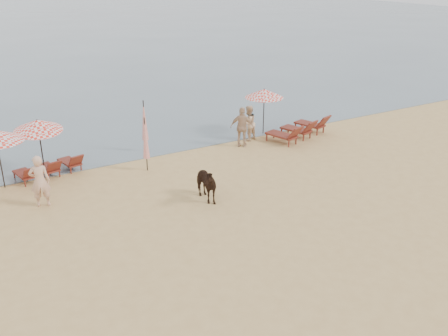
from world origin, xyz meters
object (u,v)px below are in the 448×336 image
object	(u,v)px
lounger_cluster_left	(50,167)
lounger_cluster_right	(300,129)
beachgoer_right_a	(248,123)
beachgoer_right_b	(242,127)
umbrella_closed_left	(144,121)
umbrella_open_left_b	(38,125)
umbrella_closed_right	(145,138)
beachgoer_left	(40,181)
cow	(204,183)
umbrella_open_right	(264,93)

from	to	relation	value
lounger_cluster_left	lounger_cluster_right	size ratio (longest dim) A/B	0.79
lounger_cluster_right	beachgoer_right_a	xyz separation A→B (m)	(-2.43, 0.98, 0.40)
lounger_cluster_left	beachgoer_right_a	world-z (taller)	beachgoer_right_a
beachgoer_right_b	beachgoer_right_a	bearing A→B (deg)	-100.54
umbrella_closed_left	beachgoer_right_a	bearing A→B (deg)	-10.98
umbrella_open_left_b	umbrella_closed_right	bearing A→B (deg)	-35.07
beachgoer_left	umbrella_open_left_b	bearing A→B (deg)	-88.61
umbrella_closed_right	beachgoer_right_a	world-z (taller)	umbrella_closed_right
umbrella_open_left_b	beachgoer_left	world-z (taller)	umbrella_open_left_b
lounger_cluster_right	beachgoer_right_a	size ratio (longest dim) A/B	2.00
umbrella_open_left_b	beachgoer_left	bearing A→B (deg)	-112.73
beachgoer_right_a	cow	bearing A→B (deg)	27.50
lounger_cluster_left	umbrella_closed_right	xyz separation A→B (m)	(3.67, -1.42, 1.04)
lounger_cluster_left	beachgoer_left	world-z (taller)	beachgoer_left
lounger_cluster_left	beachgoer_left	bearing A→B (deg)	-119.79
beachgoer_left	beachgoer_right_a	distance (m)	10.51
lounger_cluster_left	umbrella_open_right	distance (m)	10.77
lounger_cluster_left	umbrella_open_left_b	xyz separation A→B (m)	(-0.16, 0.35, 1.73)
lounger_cluster_right	umbrella_closed_right	bearing A→B (deg)	164.42
beachgoer_left	cow	bearing A→B (deg)	168.57
umbrella_open_left_b	umbrella_open_right	xyz separation A→B (m)	(10.79, -0.17, -0.01)
lounger_cluster_left	lounger_cluster_right	world-z (taller)	lounger_cluster_right
lounger_cluster_left	umbrella_closed_right	size ratio (longest dim) A/B	1.19
umbrella_open_right	beachgoer_left	world-z (taller)	umbrella_open_right
lounger_cluster_left	cow	size ratio (longest dim) A/B	1.72
lounger_cluster_right	beachgoer_right_a	world-z (taller)	beachgoer_right_a
umbrella_open_left_b	umbrella_closed_right	world-z (taller)	umbrella_open_left_b
beachgoer_left	beachgoer_right_b	size ratio (longest dim) A/B	1.01
beachgoer_left	beachgoer_right_b	distance (m)	9.67
umbrella_closed_left	beachgoer_right_a	xyz separation A→B (m)	(4.97, -0.96, -0.63)
umbrella_open_left_b	beachgoer_left	distance (m)	3.26
umbrella_closed_right	beachgoer_left	size ratio (longest dim) A/B	1.20
umbrella_open_left_b	umbrella_closed_left	bearing A→B (deg)	-6.13
beachgoer_left	umbrella_open_right	bearing A→B (deg)	-152.33
cow	beachgoer_right_b	xyz separation A→B (m)	(4.27, 4.21, 0.28)
umbrella_open_left_b	umbrella_open_right	world-z (taller)	umbrella_open_left_b
lounger_cluster_right	umbrella_open_left_b	bearing A→B (deg)	155.65
beachgoer_left	beachgoer_right_a	size ratio (longest dim) A/B	1.11
lounger_cluster_left	umbrella_closed_right	bearing A→B (deg)	-33.72
beachgoer_left	beachgoer_right_b	bearing A→B (deg)	-155.81
beachgoer_right_a	beachgoer_right_b	size ratio (longest dim) A/B	0.91
lounger_cluster_left	umbrella_open_right	world-z (taller)	umbrella_open_right
umbrella_closed_left	beachgoer_left	distance (m)	6.25
umbrella_open_right	beachgoer_right_b	size ratio (longest dim) A/B	1.22
umbrella_open_left_b	umbrella_closed_left	size ratio (longest dim) A/B	1.00
lounger_cluster_right	beachgoer_left	distance (m)	12.76
umbrella_closed_right	beachgoer_right_a	xyz separation A→B (m)	(5.75, 1.14, -0.55)
cow	beachgoer_right_a	size ratio (longest dim) A/B	0.91
umbrella_open_right	umbrella_closed_right	world-z (taller)	umbrella_open_right
umbrella_open_left_b	umbrella_open_right	distance (m)	10.79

